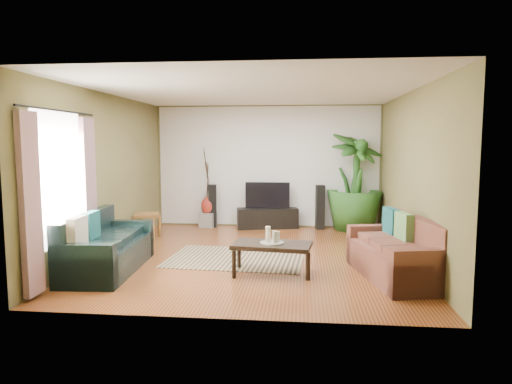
# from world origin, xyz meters

# --- Properties ---
(floor) EXTENTS (5.50, 5.50, 0.00)m
(floor) POSITION_xyz_m (0.00, 0.00, 0.00)
(floor) COLOR brown
(floor) RESTS_ON ground
(ceiling) EXTENTS (5.50, 5.50, 0.00)m
(ceiling) POSITION_xyz_m (0.00, 0.00, 2.70)
(ceiling) COLOR white
(ceiling) RESTS_ON ground
(wall_back) EXTENTS (5.00, 0.00, 5.00)m
(wall_back) POSITION_xyz_m (0.00, 2.75, 1.35)
(wall_back) COLOR olive
(wall_back) RESTS_ON ground
(wall_front) EXTENTS (5.00, 0.00, 5.00)m
(wall_front) POSITION_xyz_m (0.00, -2.75, 1.35)
(wall_front) COLOR olive
(wall_front) RESTS_ON ground
(wall_left) EXTENTS (0.00, 5.50, 5.50)m
(wall_left) POSITION_xyz_m (-2.50, 0.00, 1.35)
(wall_left) COLOR olive
(wall_left) RESTS_ON ground
(wall_right) EXTENTS (0.00, 5.50, 5.50)m
(wall_right) POSITION_xyz_m (2.50, 0.00, 1.35)
(wall_right) COLOR olive
(wall_right) RESTS_ON ground
(backwall_panel) EXTENTS (4.90, 0.00, 4.90)m
(backwall_panel) POSITION_xyz_m (0.00, 2.74, 1.35)
(backwall_panel) COLOR white
(backwall_panel) RESTS_ON ground
(window_pane) EXTENTS (0.00, 1.80, 1.80)m
(window_pane) POSITION_xyz_m (-2.48, -1.60, 1.40)
(window_pane) COLOR white
(window_pane) RESTS_ON ground
(curtain_near) EXTENTS (0.08, 0.35, 2.20)m
(curtain_near) POSITION_xyz_m (-2.43, -2.35, 1.15)
(curtain_near) COLOR gray
(curtain_near) RESTS_ON ground
(curtain_far) EXTENTS (0.08, 0.35, 2.20)m
(curtain_far) POSITION_xyz_m (-2.43, -0.85, 1.15)
(curtain_far) COLOR gray
(curtain_far) RESTS_ON ground
(curtain_rod) EXTENTS (0.03, 1.90, 0.03)m
(curtain_rod) POSITION_xyz_m (-2.43, -1.60, 2.30)
(curtain_rod) COLOR black
(curtain_rod) RESTS_ON ground
(sofa_left) EXTENTS (0.95, 1.98, 0.85)m
(sofa_left) POSITION_xyz_m (-2.06, -1.08, 0.42)
(sofa_left) COLOR black
(sofa_left) RESTS_ON floor
(sofa_right) EXTENTS (1.17, 1.93, 0.85)m
(sofa_right) POSITION_xyz_m (2.07, -1.03, 0.42)
(sofa_right) COLOR brown
(sofa_right) RESTS_ON floor
(area_rug) EXTENTS (2.26, 1.67, 0.01)m
(area_rug) POSITION_xyz_m (-0.28, -0.20, 0.01)
(area_rug) COLOR #9C815B
(area_rug) RESTS_ON floor
(coffee_table) EXTENTS (1.17, 0.74, 0.45)m
(coffee_table) POSITION_xyz_m (0.35, -1.02, 0.23)
(coffee_table) COLOR black
(coffee_table) RESTS_ON floor
(candle_tray) EXTENTS (0.34, 0.34, 0.02)m
(candle_tray) POSITION_xyz_m (0.35, -1.02, 0.46)
(candle_tray) COLOR gray
(candle_tray) RESTS_ON coffee_table
(candle_tall) EXTENTS (0.07, 0.07, 0.22)m
(candle_tall) POSITION_xyz_m (0.29, -0.99, 0.58)
(candle_tall) COLOR #F3EBCD
(candle_tall) RESTS_ON candle_tray
(candle_mid) EXTENTS (0.07, 0.07, 0.17)m
(candle_mid) POSITION_xyz_m (0.39, -1.06, 0.55)
(candle_mid) COLOR beige
(candle_mid) RESTS_ON candle_tray
(candle_short) EXTENTS (0.07, 0.07, 0.14)m
(candle_short) POSITION_xyz_m (0.42, -0.96, 0.54)
(candle_short) COLOR beige
(candle_short) RESTS_ON candle_tray
(tv_stand) EXTENTS (1.38, 0.67, 0.44)m
(tv_stand) POSITION_xyz_m (0.02, 2.50, 0.22)
(tv_stand) COLOR black
(tv_stand) RESTS_ON floor
(television) EXTENTS (0.97, 0.05, 0.57)m
(television) POSITION_xyz_m (0.02, 2.50, 0.73)
(television) COLOR black
(television) RESTS_ON tv_stand
(speaker_left) EXTENTS (0.20, 0.21, 0.95)m
(speaker_left) POSITION_xyz_m (-1.21, 2.50, 0.47)
(speaker_left) COLOR black
(speaker_left) RESTS_ON floor
(speaker_right) EXTENTS (0.21, 0.22, 0.96)m
(speaker_right) POSITION_xyz_m (1.17, 2.50, 0.48)
(speaker_right) COLOR black
(speaker_right) RESTS_ON floor
(potted_plant) EXTENTS (1.65, 1.65, 2.11)m
(potted_plant) POSITION_xyz_m (1.89, 2.50, 1.05)
(potted_plant) COLOR #24541C
(potted_plant) RESTS_ON floor
(plant_pot) EXTENTS (0.39, 0.39, 0.30)m
(plant_pot) POSITION_xyz_m (1.89, 2.50, 0.15)
(plant_pot) COLOR black
(plant_pot) RESTS_ON floor
(pedestal) EXTENTS (0.38, 0.38, 0.32)m
(pedestal) POSITION_xyz_m (-1.31, 2.50, 0.16)
(pedestal) COLOR gray
(pedestal) RESTS_ON floor
(vase) EXTENTS (0.30, 0.30, 0.41)m
(vase) POSITION_xyz_m (-1.31, 2.50, 0.47)
(vase) COLOR maroon
(vase) RESTS_ON pedestal
(side_table) EXTENTS (0.59, 0.59, 0.50)m
(side_table) POSITION_xyz_m (-2.25, 1.15, 0.25)
(side_table) COLOR brown
(side_table) RESTS_ON floor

